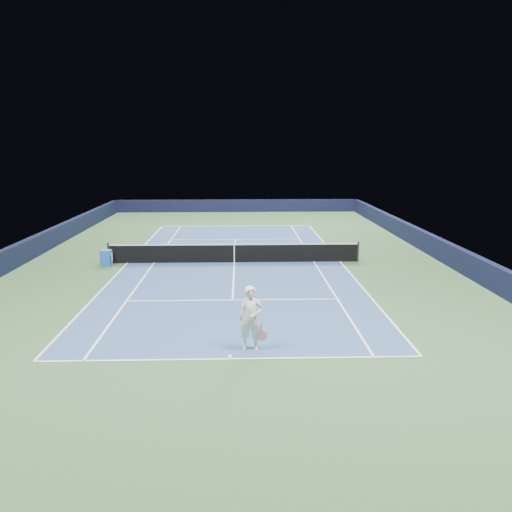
{
  "coord_description": "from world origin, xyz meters",
  "views": [
    {
      "loc": [
        0.32,
        -25.02,
        5.93
      ],
      "look_at": [
        1.02,
        -3.0,
        1.0
      ],
      "focal_mm": 35.0,
      "sensor_mm": 36.0,
      "label": 1
    }
  ],
  "objects": [
    {
      "name": "ground",
      "position": [
        0.0,
        0.0,
        0.0
      ],
      "size": [
        40.0,
        40.0,
        0.0
      ],
      "primitive_type": "plane",
      "color": "#2D4F2B",
      "rests_on": "ground"
    },
    {
      "name": "wall_far",
      "position": [
        0.0,
        19.82,
        0.55
      ],
      "size": [
        22.0,
        0.35,
        1.1
      ],
      "primitive_type": "cube",
      "color": "black",
      "rests_on": "ground"
    },
    {
      "name": "wall_right",
      "position": [
        10.82,
        0.0,
        0.55
      ],
      "size": [
        0.35,
        40.0,
        1.1
      ],
      "primitive_type": "cube",
      "color": "black",
      "rests_on": "ground"
    },
    {
      "name": "wall_left",
      "position": [
        -10.82,
        0.0,
        0.55
      ],
      "size": [
        0.35,
        40.0,
        1.1
      ],
      "primitive_type": "cube",
      "color": "black",
      "rests_on": "ground"
    },
    {
      "name": "court_surface",
      "position": [
        0.0,
        0.0,
        0.0
      ],
      "size": [
        10.97,
        23.77,
        0.01
      ],
      "primitive_type": "cube",
      "color": "navy",
      "rests_on": "ground"
    },
    {
      "name": "baseline_far",
      "position": [
        0.0,
        11.88,
        0.01
      ],
      "size": [
        10.97,
        0.08,
        0.0
      ],
      "primitive_type": "cube",
      "color": "white",
      "rests_on": "ground"
    },
    {
      "name": "baseline_near",
      "position": [
        0.0,
        -11.88,
        0.01
      ],
      "size": [
        10.97,
        0.08,
        0.0
      ],
      "primitive_type": "cube",
      "color": "white",
      "rests_on": "ground"
    },
    {
      "name": "sideline_doubles_right",
      "position": [
        5.49,
        0.0,
        0.01
      ],
      "size": [
        0.08,
        23.77,
        0.0
      ],
      "primitive_type": "cube",
      "color": "white",
      "rests_on": "ground"
    },
    {
      "name": "sideline_doubles_left",
      "position": [
        -5.49,
        0.0,
        0.01
      ],
      "size": [
        0.08,
        23.77,
        0.0
      ],
      "primitive_type": "cube",
      "color": "white",
      "rests_on": "ground"
    },
    {
      "name": "sideline_singles_right",
      "position": [
        4.12,
        0.0,
        0.01
      ],
      "size": [
        0.08,
        23.77,
        0.0
      ],
      "primitive_type": "cube",
      "color": "white",
      "rests_on": "ground"
    },
    {
      "name": "sideline_singles_left",
      "position": [
        -4.12,
        0.0,
        0.01
      ],
      "size": [
        0.08,
        23.77,
        0.0
      ],
      "primitive_type": "cube",
      "color": "white",
      "rests_on": "ground"
    },
    {
      "name": "service_line_far",
      "position": [
        0.0,
        6.4,
        0.01
      ],
      "size": [
        8.23,
        0.08,
        0.0
      ],
      "primitive_type": "cube",
      "color": "white",
      "rests_on": "ground"
    },
    {
      "name": "service_line_near",
      "position": [
        0.0,
        -6.4,
        0.01
      ],
      "size": [
        8.23,
        0.08,
        0.0
      ],
      "primitive_type": "cube",
      "color": "white",
      "rests_on": "ground"
    },
    {
      "name": "center_service_line",
      "position": [
        0.0,
        0.0,
        0.01
      ],
      "size": [
        0.08,
        12.8,
        0.0
      ],
      "primitive_type": "cube",
      "color": "white",
      "rests_on": "ground"
    },
    {
      "name": "center_mark_far",
      "position": [
        0.0,
        11.73,
        0.01
      ],
      "size": [
        0.08,
        0.3,
        0.0
      ],
      "primitive_type": "cube",
      "color": "white",
      "rests_on": "ground"
    },
    {
      "name": "center_mark_near",
      "position": [
        0.0,
        -11.73,
        0.01
      ],
      "size": [
        0.08,
        0.3,
        0.0
      ],
      "primitive_type": "cube",
      "color": "white",
      "rests_on": "ground"
    },
    {
      "name": "tennis_net",
      "position": [
        0.0,
        0.0,
        0.5
      ],
      "size": [
        12.9,
        0.1,
        1.07
      ],
      "color": "black",
      "rests_on": "ground"
    },
    {
      "name": "sponsor_cube",
      "position": [
        -6.4,
        -0.51,
        0.4
      ],
      "size": [
        0.59,
        0.5,
        0.8
      ],
      "color": "blue",
      "rests_on": "ground"
    },
    {
      "name": "tennis_player",
      "position": [
        0.61,
        -11.23,
        0.97
      ],
      "size": [
        0.85,
        1.28,
        2.05
      ],
      "color": "white",
      "rests_on": "ground"
    }
  ]
}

